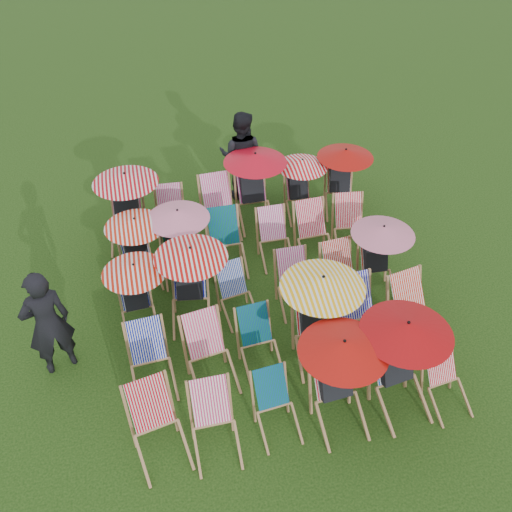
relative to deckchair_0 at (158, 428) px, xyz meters
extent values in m
plane|color=black|center=(1.94, 2.18, -0.48)|extent=(100.00, 100.00, 0.00)
cube|color=red|center=(-0.05, 0.26, 0.18)|extent=(0.57, 0.47, 0.60)
cube|color=#D82B64|center=(0.70, 0.14, 0.14)|extent=(0.47, 0.35, 0.56)
cube|color=#09613C|center=(1.51, 0.22, 0.08)|extent=(0.45, 0.35, 0.51)
cube|color=red|center=(2.34, 0.18, 0.19)|extent=(0.53, 0.41, 0.60)
cube|color=black|center=(2.34, 0.13, 0.19)|extent=(0.45, 0.47, 0.63)
sphere|color=tan|center=(2.33, 0.24, 0.52)|extent=(0.22, 0.22, 0.22)
cylinder|color=black|center=(2.41, 0.10, 0.46)|extent=(0.03, 0.03, 0.74)
cone|color=#B00F0A|center=(2.41, 0.10, 0.80)|extent=(1.16, 1.16, 0.18)
cube|color=#0833AB|center=(3.20, 0.24, 0.21)|extent=(0.58, 0.46, 0.63)
cube|color=black|center=(3.21, 0.19, 0.21)|extent=(0.50, 0.51, 0.66)
sphere|color=tan|center=(3.19, 0.30, 0.56)|extent=(0.23, 0.23, 0.23)
cylinder|color=black|center=(3.28, 0.15, 0.50)|extent=(0.03, 0.03, 0.77)
cone|color=#A4090B|center=(3.28, 0.15, 0.85)|extent=(1.21, 1.21, 0.19)
cube|color=red|center=(3.87, 0.07, 0.08)|extent=(0.46, 0.36, 0.50)
cube|color=#0714A0|center=(-0.01, 1.35, 0.15)|extent=(0.50, 0.39, 0.57)
cube|color=#FD326E|center=(0.79, 1.27, 0.18)|extent=(0.56, 0.45, 0.60)
cube|color=#09653C|center=(1.55, 1.34, 0.11)|extent=(0.48, 0.37, 0.54)
cube|color=red|center=(2.44, 1.31, 0.22)|extent=(0.55, 0.42, 0.63)
cube|color=black|center=(2.44, 1.26, 0.22)|extent=(0.46, 0.48, 0.66)
sphere|color=tan|center=(2.44, 1.37, 0.56)|extent=(0.23, 0.23, 0.23)
cylinder|color=black|center=(2.50, 1.21, 0.51)|extent=(0.03, 0.03, 0.77)
cone|color=#FFB30D|center=(2.50, 1.21, 0.86)|extent=(1.21, 1.21, 0.19)
cube|color=#1108A5|center=(3.12, 1.44, 0.23)|extent=(0.56, 0.43, 0.64)
cube|color=red|center=(3.95, 1.34, 0.21)|extent=(0.59, 0.48, 0.63)
cube|color=#07109A|center=(-0.10, 2.48, 0.08)|extent=(0.45, 0.35, 0.51)
cube|color=black|center=(-0.10, 2.44, 0.08)|extent=(0.38, 0.39, 0.54)
sphere|color=tan|center=(-0.11, 2.52, 0.36)|extent=(0.19, 0.19, 0.19)
cylinder|color=black|center=(-0.04, 2.40, 0.32)|extent=(0.03, 0.03, 0.63)
cone|color=red|center=(-0.04, 2.40, 0.61)|extent=(0.98, 0.98, 0.15)
cube|color=#070B9E|center=(0.77, 2.48, 0.17)|extent=(0.54, 0.43, 0.59)
cube|color=black|center=(0.76, 2.43, 0.17)|extent=(0.47, 0.48, 0.62)
sphere|color=tan|center=(0.78, 2.53, 0.49)|extent=(0.22, 0.22, 0.22)
cylinder|color=black|center=(0.82, 2.38, 0.44)|extent=(0.03, 0.03, 0.72)
cone|color=red|center=(0.82, 2.38, 0.77)|extent=(1.13, 1.13, 0.17)
cube|color=#0825A8|center=(1.42, 2.42, 0.09)|extent=(0.48, 0.39, 0.51)
cube|color=#D32A80|center=(2.43, 2.43, 0.13)|extent=(0.47, 0.34, 0.55)
cube|color=#BF1006|center=(3.21, 2.41, 0.15)|extent=(0.51, 0.40, 0.57)
cube|color=red|center=(3.87, 2.44, 0.11)|extent=(0.47, 0.35, 0.54)
cube|color=black|center=(3.86, 2.40, 0.11)|extent=(0.39, 0.41, 0.56)
sphere|color=tan|center=(3.87, 2.49, 0.41)|extent=(0.20, 0.20, 0.20)
cylinder|color=black|center=(3.92, 2.36, 0.36)|extent=(0.03, 0.03, 0.66)
cone|color=#D16B88|center=(3.92, 2.36, 0.66)|extent=(1.03, 1.03, 0.16)
cube|color=#070CA1|center=(-0.02, 3.57, 0.11)|extent=(0.50, 0.41, 0.53)
cube|color=black|center=(-0.01, 3.53, 0.10)|extent=(0.44, 0.45, 0.56)
sphere|color=tan|center=(-0.03, 3.62, 0.40)|extent=(0.19, 0.19, 0.19)
cylinder|color=black|center=(0.05, 3.50, 0.35)|extent=(0.03, 0.03, 0.65)
cone|color=red|center=(0.05, 3.50, 0.65)|extent=(1.02, 1.02, 0.16)
cube|color=#0A6D32|center=(0.71, 3.59, 0.13)|extent=(0.48, 0.36, 0.55)
cube|color=black|center=(0.70, 3.55, 0.13)|extent=(0.40, 0.41, 0.58)
sphere|color=tan|center=(0.71, 3.64, 0.43)|extent=(0.20, 0.20, 0.20)
cylinder|color=black|center=(0.76, 3.51, 0.38)|extent=(0.03, 0.03, 0.68)
cone|color=pink|center=(0.76, 3.51, 0.69)|extent=(1.06, 1.06, 0.16)
cube|color=#0A6E2D|center=(1.54, 3.67, 0.20)|extent=(0.51, 0.38, 0.61)
cube|color=#DC2C86|center=(2.41, 3.65, 0.13)|extent=(0.46, 0.34, 0.55)
cube|color=red|center=(3.11, 3.57, 0.18)|extent=(0.52, 0.40, 0.60)
cube|color=red|center=(3.87, 3.67, 0.16)|extent=(0.52, 0.41, 0.57)
cube|color=#F53186|center=(-0.06, 4.74, 0.19)|extent=(0.56, 0.45, 0.61)
cube|color=black|center=(-0.07, 4.69, 0.19)|extent=(0.49, 0.50, 0.64)
sphere|color=tan|center=(-0.05, 4.80, 0.53)|extent=(0.22, 0.22, 0.22)
cylinder|color=black|center=(-0.02, 4.64, 0.47)|extent=(0.03, 0.03, 0.75)
cone|color=#B70913|center=(-0.02, 4.64, 0.81)|extent=(1.17, 1.17, 0.18)
cube|color=#D72B79|center=(0.72, 4.80, 0.13)|extent=(0.48, 0.37, 0.55)
cube|color=#F73191|center=(1.60, 4.74, 0.22)|extent=(0.55, 0.42, 0.63)
cube|color=#DF2C95|center=(2.30, 4.85, 0.20)|extent=(0.52, 0.38, 0.62)
cube|color=black|center=(2.30, 4.79, 0.20)|extent=(0.43, 0.45, 0.65)
sphere|color=tan|center=(2.30, 4.90, 0.54)|extent=(0.23, 0.23, 0.23)
cylinder|color=black|center=(2.37, 4.75, 0.49)|extent=(0.03, 0.03, 0.76)
cone|color=red|center=(2.37, 4.75, 0.83)|extent=(1.19, 1.19, 0.18)
cube|color=#EA2E68|center=(3.23, 4.81, 0.09)|extent=(0.44, 0.33, 0.51)
cube|color=black|center=(3.23, 4.77, 0.08)|extent=(0.37, 0.38, 0.54)
sphere|color=tan|center=(3.23, 4.86, 0.37)|extent=(0.19, 0.19, 0.19)
cylinder|color=black|center=(3.28, 4.73, 0.32)|extent=(0.03, 0.03, 0.63)
cone|color=red|center=(3.28, 4.73, 0.61)|extent=(0.98, 0.98, 0.15)
cube|color=red|center=(4.10, 4.81, 0.14)|extent=(0.53, 0.44, 0.56)
cube|color=black|center=(4.09, 4.77, 0.14)|extent=(0.47, 0.48, 0.59)
sphere|color=tan|center=(4.11, 4.86, 0.45)|extent=(0.21, 0.21, 0.21)
cylinder|color=black|center=(4.14, 4.72, 0.40)|extent=(0.03, 0.03, 0.69)
cone|color=#A40E09|center=(4.14, 4.72, 0.72)|extent=(1.08, 1.08, 0.17)
imported|color=black|center=(-1.30, 1.74, 0.42)|extent=(0.77, 0.63, 1.81)
imported|color=black|center=(2.27, 5.53, 0.45)|extent=(1.12, 1.02, 1.87)
camera|label=1|loc=(0.26, -4.22, 6.20)|focal=40.00mm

